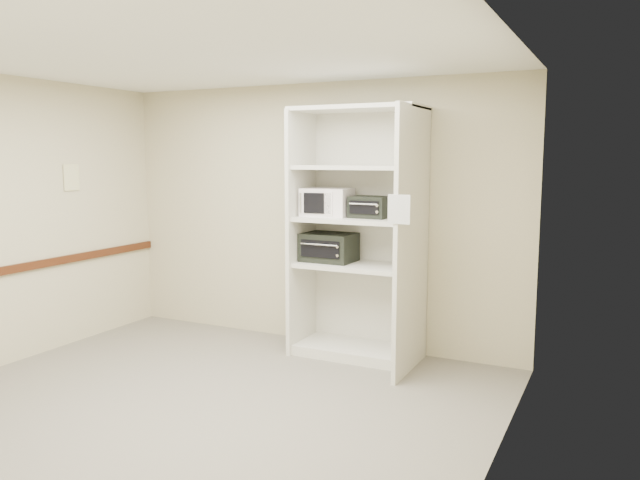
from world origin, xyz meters
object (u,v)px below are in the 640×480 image
at_px(shelving_unit, 362,243).
at_px(toaster_oven_upper, 370,207).
at_px(toaster_oven_lower, 329,247).
at_px(microwave, 327,202).

xyz_separation_m(shelving_unit, toaster_oven_upper, (0.06, 0.04, 0.34)).
bearing_deg(shelving_unit, toaster_oven_upper, 31.45).
height_order(shelving_unit, toaster_oven_lower, shelving_unit).
xyz_separation_m(microwave, toaster_oven_lower, (0.02, 0.00, -0.45)).
bearing_deg(shelving_unit, microwave, 177.52).
height_order(microwave, toaster_oven_lower, microwave).
relative_size(toaster_oven_upper, toaster_oven_lower, 0.71).
relative_size(microwave, toaster_oven_upper, 1.28).
xyz_separation_m(toaster_oven_upper, toaster_oven_lower, (-0.42, -0.02, -0.41)).
relative_size(shelving_unit, toaster_oven_upper, 6.72).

